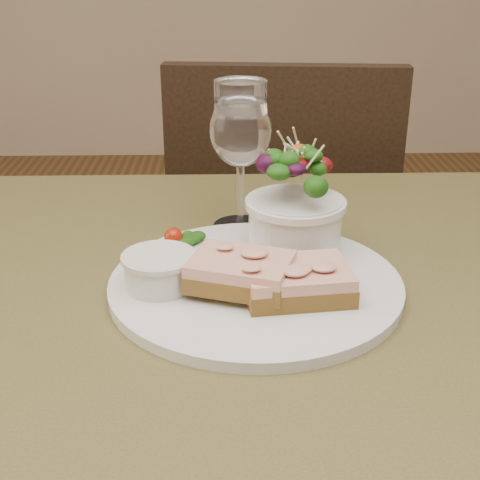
{
  "coord_description": "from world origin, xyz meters",
  "views": [
    {
      "loc": [
        -0.02,
        -0.61,
        1.09
      ],
      "look_at": [
        -0.0,
        0.01,
        0.81
      ],
      "focal_mm": 50.0,
      "sensor_mm": 36.0,
      "label": 1
    }
  ],
  "objects_px": {
    "ramekin": "(159,269)",
    "salad_bowl": "(296,201)",
    "sandwich_front": "(297,281)",
    "chair_far": "(278,322)",
    "wine_glass": "(241,135)",
    "cafe_table": "(243,376)",
    "dinner_plate": "(256,284)",
    "sandwich_back": "(241,272)"
  },
  "relations": [
    {
      "from": "dinner_plate",
      "to": "wine_glass",
      "type": "distance_m",
      "value": 0.21
    },
    {
      "from": "cafe_table",
      "to": "ramekin",
      "type": "relative_size",
      "value": 11.17
    },
    {
      "from": "cafe_table",
      "to": "salad_bowl",
      "type": "bearing_deg",
      "value": 55.69
    },
    {
      "from": "chair_far",
      "to": "ramekin",
      "type": "bearing_deg",
      "value": 80.11
    },
    {
      "from": "dinner_plate",
      "to": "ramekin",
      "type": "height_order",
      "value": "ramekin"
    },
    {
      "from": "sandwich_back",
      "to": "sandwich_front",
      "type": "bearing_deg",
      "value": 11.55
    },
    {
      "from": "cafe_table",
      "to": "salad_bowl",
      "type": "xyz_separation_m",
      "value": [
        0.06,
        0.09,
        0.17
      ]
    },
    {
      "from": "wine_glass",
      "to": "chair_far",
      "type": "bearing_deg",
      "value": 79.09
    },
    {
      "from": "chair_far",
      "to": "sandwich_front",
      "type": "relative_size",
      "value": 7.86
    },
    {
      "from": "cafe_table",
      "to": "chair_far",
      "type": "xyz_separation_m",
      "value": [
        0.1,
        0.7,
        -0.36
      ]
    },
    {
      "from": "sandwich_back",
      "to": "ramekin",
      "type": "relative_size",
      "value": 1.66
    },
    {
      "from": "chair_far",
      "to": "wine_glass",
      "type": "relative_size",
      "value": 5.14
    },
    {
      "from": "salad_bowl",
      "to": "sandwich_back",
      "type": "bearing_deg",
      "value": -122.06
    },
    {
      "from": "ramekin",
      "to": "sandwich_back",
      "type": "bearing_deg",
      "value": -9.82
    },
    {
      "from": "sandwich_back",
      "to": "ramekin",
      "type": "bearing_deg",
      "value": -171.36
    },
    {
      "from": "sandwich_back",
      "to": "chair_far",
      "type": "bearing_deg",
      "value": 100.13
    },
    {
      "from": "ramekin",
      "to": "salad_bowl",
      "type": "distance_m",
      "value": 0.18
    },
    {
      "from": "dinner_plate",
      "to": "sandwich_front",
      "type": "relative_size",
      "value": 2.71
    },
    {
      "from": "dinner_plate",
      "to": "wine_glass",
      "type": "bearing_deg",
      "value": 94.02
    },
    {
      "from": "cafe_table",
      "to": "sandwich_back",
      "type": "xyz_separation_m",
      "value": [
        -0.0,
        -0.01,
        0.14
      ]
    },
    {
      "from": "chair_far",
      "to": "sandwich_back",
      "type": "xyz_separation_m",
      "value": [
        -0.1,
        -0.71,
        0.49
      ]
    },
    {
      "from": "cafe_table",
      "to": "chair_far",
      "type": "height_order",
      "value": "chair_far"
    },
    {
      "from": "sandwich_front",
      "to": "dinner_plate",
      "type": "bearing_deg",
      "value": 132.81
    },
    {
      "from": "chair_far",
      "to": "salad_bowl",
      "type": "bearing_deg",
      "value": 91.42
    },
    {
      "from": "chair_far",
      "to": "dinner_plate",
      "type": "bearing_deg",
      "value": 87.83
    },
    {
      "from": "cafe_table",
      "to": "ramekin",
      "type": "xyz_separation_m",
      "value": [
        -0.09,
        0.0,
        0.13
      ]
    },
    {
      "from": "cafe_table",
      "to": "sandwich_back",
      "type": "height_order",
      "value": "sandwich_back"
    },
    {
      "from": "salad_bowl",
      "to": "chair_far",
      "type": "bearing_deg",
      "value": 86.28
    },
    {
      "from": "ramekin",
      "to": "wine_glass",
      "type": "bearing_deg",
      "value": 64.12
    },
    {
      "from": "chair_far",
      "to": "sandwich_front",
      "type": "xyz_separation_m",
      "value": [
        -0.05,
        -0.72,
        0.48
      ]
    },
    {
      "from": "sandwich_back",
      "to": "ramekin",
      "type": "distance_m",
      "value": 0.08
    },
    {
      "from": "cafe_table",
      "to": "dinner_plate",
      "type": "bearing_deg",
      "value": 46.7
    },
    {
      "from": "cafe_table",
      "to": "dinner_plate",
      "type": "distance_m",
      "value": 0.11
    },
    {
      "from": "ramekin",
      "to": "wine_glass",
      "type": "height_order",
      "value": "wine_glass"
    },
    {
      "from": "chair_far",
      "to": "salad_bowl",
      "type": "xyz_separation_m",
      "value": [
        -0.04,
        -0.61,
        0.53
      ]
    },
    {
      "from": "sandwich_front",
      "to": "salad_bowl",
      "type": "distance_m",
      "value": 0.12
    },
    {
      "from": "dinner_plate",
      "to": "cafe_table",
      "type": "bearing_deg",
      "value": -133.3
    },
    {
      "from": "sandwich_front",
      "to": "ramekin",
      "type": "bearing_deg",
      "value": 164.57
    },
    {
      "from": "dinner_plate",
      "to": "wine_glass",
      "type": "relative_size",
      "value": 1.77
    },
    {
      "from": "ramekin",
      "to": "salad_bowl",
      "type": "relative_size",
      "value": 0.56
    },
    {
      "from": "chair_far",
      "to": "dinner_plate",
      "type": "relative_size",
      "value": 2.9
    },
    {
      "from": "sandwich_back",
      "to": "dinner_plate",
      "type": "bearing_deg",
      "value": 77.42
    }
  ]
}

